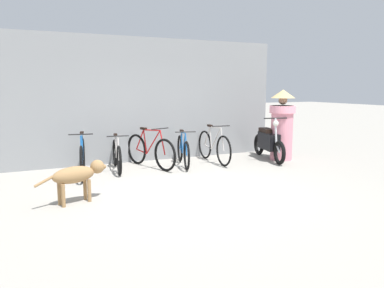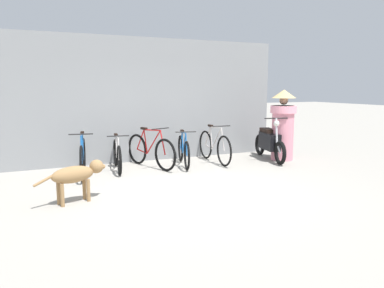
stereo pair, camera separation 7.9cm
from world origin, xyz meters
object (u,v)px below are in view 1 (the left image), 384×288
bicycle_3 (183,151)px  person_in_robes (282,124)px  motorcycle (269,142)px  bicycle_1 (117,155)px  bicycle_2 (150,151)px  bicycle_4 (214,147)px  stray_dog (78,175)px  bicycle_0 (82,158)px

bicycle_3 → person_in_robes: 2.62m
motorcycle → person_in_robes: (0.29, -0.14, 0.46)m
bicycle_1 → bicycle_2: (0.75, -0.04, 0.05)m
bicycle_4 → stray_dog: bicycle_4 is taller
motorcycle → person_in_robes: 0.56m
bicycle_4 → bicycle_3: bearing=-85.4°
bicycle_1 → motorcycle: bearing=92.5°
bicycle_1 → stray_dog: bearing=-20.3°
bicycle_3 → person_in_robes: person_in_robes is taller
stray_dog → bicycle_4: bearing=12.4°
person_in_robes → bicycle_1: bearing=26.3°
bicycle_3 → stray_dog: 3.25m
bicycle_2 → bicycle_3: bicycle_2 is taller
bicycle_4 → bicycle_0: bearing=-86.0°
motorcycle → person_in_robes: bearing=77.4°
bicycle_0 → bicycle_2: 1.52m
bicycle_2 → stray_dog: (-1.85, -2.00, 0.07)m
stray_dog → bicycle_3: bearing=19.0°
bicycle_3 → stray_dog: size_ratio=1.41×
bicycle_4 → stray_dog: bearing=-58.7°
motorcycle → stray_dog: (-4.87, -1.67, 0.02)m
stray_dog → bicycle_2: bearing=30.2°
bicycle_0 → stray_dog: 1.87m
motorcycle → bicycle_1: bearing=-82.0°
person_in_robes → stray_dog: bearing=50.0°
bicycle_1 → motorcycle: 3.79m
stray_dog → person_in_robes: 5.40m
bicycle_3 → person_in_robes: size_ratio=0.92×
bicycle_0 → stray_dog: size_ratio=1.54×
bicycle_2 → motorcycle: motorcycle is taller
bicycle_1 → motorcycle: size_ratio=0.85×
bicycle_2 → stray_dog: size_ratio=1.49×
bicycle_3 → motorcycle: size_ratio=0.87×
stray_dog → motorcycle: bearing=1.9°
bicycle_1 → bicycle_2: bicycle_2 is taller
bicycle_2 → bicycle_4: (1.60, -0.06, 0.00)m
bicycle_2 → motorcycle: (3.02, -0.33, 0.06)m
bicycle_1 → motorcycle: (3.77, -0.37, 0.10)m
bicycle_3 → stray_dog: bicycle_3 is taller
bicycle_0 → motorcycle: size_ratio=0.95×
bicycle_3 → bicycle_4: size_ratio=0.92×
bicycle_1 → bicycle_4: (2.35, -0.09, 0.05)m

